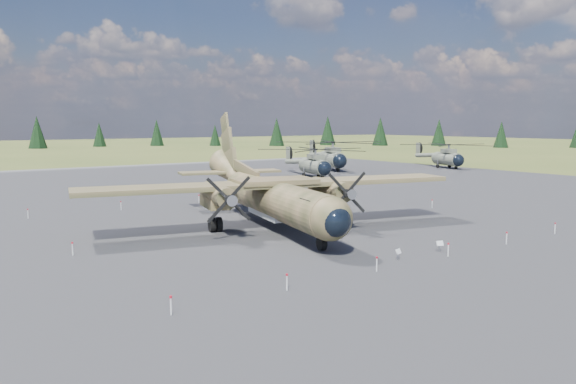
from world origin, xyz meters
TOP-DOWN VIEW (x-y plane):
  - ground at (0.00, 0.00)m, footprint 500.00×500.00m
  - apron at (0.00, 10.00)m, footprint 120.00×120.00m
  - transport_plane at (-1.29, 1.12)m, footprint 29.15×26.12m
  - helicopter_near at (25.92, 30.18)m, footprint 20.20×21.31m
  - helicopter_mid at (35.93, 38.14)m, footprint 25.06×25.06m
  - helicopter_far at (55.85, 29.97)m, footprint 21.47×21.70m
  - info_placard_left at (-1.13, -12.36)m, footprint 0.47×0.29m
  - info_placard_right at (2.56, -12.38)m, footprint 0.50×0.33m
  - barrier_fence at (-0.46, -0.08)m, footprint 33.12×29.62m
  - treeline at (4.60, -1.38)m, footprint 333.69×334.73m

SIDE VIEW (x-z plane):
  - ground at x=0.00m, z-range 0.00..0.00m
  - apron at x=0.00m, z-range -0.02..0.02m
  - info_placard_left at x=-1.13m, z-range 0.11..0.80m
  - info_placard_right at x=2.56m, z-range 0.12..0.84m
  - barrier_fence at x=-0.46m, z-range 0.08..0.93m
  - transport_plane at x=-1.29m, z-range -2.05..7.60m
  - helicopter_near at x=25.92m, z-range 0.90..5.21m
  - helicopter_far at x=55.85m, z-range 0.91..5.24m
  - helicopter_mid at x=35.93m, z-range 1.04..6.00m
  - treeline at x=4.60m, z-range -0.67..10.32m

